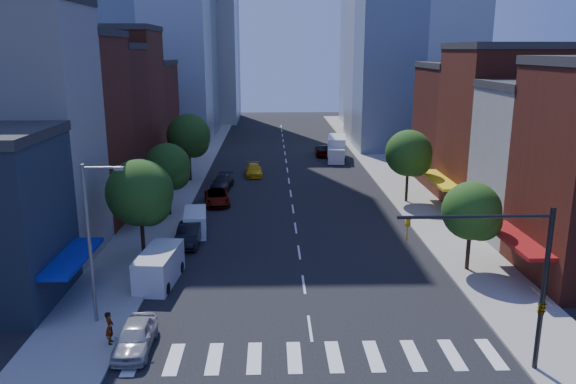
# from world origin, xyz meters

# --- Properties ---
(ground) EXTENTS (220.00, 220.00, 0.00)m
(ground) POSITION_xyz_m (0.00, 0.00, 0.00)
(ground) COLOR black
(ground) RESTS_ON ground
(sidewalk_left) EXTENTS (5.00, 120.00, 0.15)m
(sidewalk_left) POSITION_xyz_m (-12.50, 40.00, 0.07)
(sidewalk_left) COLOR gray
(sidewalk_left) RESTS_ON ground
(sidewalk_right) EXTENTS (5.00, 120.00, 0.15)m
(sidewalk_right) POSITION_xyz_m (12.50, 40.00, 0.07)
(sidewalk_right) COLOR gray
(sidewalk_right) RESTS_ON ground
(crosswalk) EXTENTS (19.00, 3.00, 0.01)m
(crosswalk) POSITION_xyz_m (0.00, -3.00, 0.01)
(crosswalk) COLOR silver
(crosswalk) RESTS_ON ground
(bldg_left_1) EXTENTS (12.00, 8.00, 18.00)m
(bldg_left_1) POSITION_xyz_m (-21.00, 12.00, 9.00)
(bldg_left_1) COLOR silver
(bldg_left_1) RESTS_ON ground
(bldg_left_2) EXTENTS (12.00, 9.00, 16.00)m
(bldg_left_2) POSITION_xyz_m (-21.00, 20.50, 8.00)
(bldg_left_2) COLOR maroon
(bldg_left_2) RESTS_ON ground
(bldg_left_3) EXTENTS (12.00, 8.00, 15.00)m
(bldg_left_3) POSITION_xyz_m (-21.00, 29.00, 7.50)
(bldg_left_3) COLOR #551E15
(bldg_left_3) RESTS_ON ground
(bldg_left_4) EXTENTS (12.00, 9.00, 17.00)m
(bldg_left_4) POSITION_xyz_m (-21.00, 37.50, 8.50)
(bldg_left_4) COLOR maroon
(bldg_left_4) RESTS_ON ground
(bldg_left_5) EXTENTS (12.00, 10.00, 13.00)m
(bldg_left_5) POSITION_xyz_m (-21.00, 47.00, 6.50)
(bldg_left_5) COLOR #551E15
(bldg_left_5) RESTS_ON ground
(bldg_right_1) EXTENTS (12.00, 8.00, 12.00)m
(bldg_right_1) POSITION_xyz_m (21.00, 15.00, 6.00)
(bldg_right_1) COLOR silver
(bldg_right_1) RESTS_ON ground
(bldg_right_2) EXTENTS (12.00, 10.00, 15.00)m
(bldg_right_2) POSITION_xyz_m (21.00, 24.00, 7.50)
(bldg_right_2) COLOR maroon
(bldg_right_2) RESTS_ON ground
(bldg_right_3) EXTENTS (12.00, 10.00, 13.00)m
(bldg_right_3) POSITION_xyz_m (21.00, 34.00, 6.50)
(bldg_right_3) COLOR #551E15
(bldg_right_3) RESTS_ON ground
(traffic_signal) EXTENTS (7.24, 2.24, 8.00)m
(traffic_signal) POSITION_xyz_m (9.94, -4.50, 4.16)
(traffic_signal) COLOR black
(traffic_signal) RESTS_ON sidewalk_right
(streetlight) EXTENTS (2.25, 0.25, 9.00)m
(streetlight) POSITION_xyz_m (-11.81, 1.00, 5.28)
(streetlight) COLOR slate
(streetlight) RESTS_ON sidewalk_left
(tree_left_near) EXTENTS (4.80, 4.80, 7.30)m
(tree_left_near) POSITION_xyz_m (-11.35, 10.92, 4.87)
(tree_left_near) COLOR black
(tree_left_near) RESTS_ON sidewalk_left
(tree_left_mid) EXTENTS (4.20, 4.20, 6.65)m
(tree_left_mid) POSITION_xyz_m (-11.35, 21.92, 4.53)
(tree_left_mid) COLOR black
(tree_left_mid) RESTS_ON sidewalk_left
(tree_left_far) EXTENTS (5.00, 5.00, 7.75)m
(tree_left_far) POSITION_xyz_m (-11.35, 35.92, 5.20)
(tree_left_far) COLOR black
(tree_left_far) RESTS_ON sidewalk_left
(tree_right_near) EXTENTS (4.00, 4.00, 6.20)m
(tree_right_near) POSITION_xyz_m (11.65, 7.92, 4.19)
(tree_right_near) COLOR black
(tree_right_near) RESTS_ON sidewalk_right
(tree_right_far) EXTENTS (4.60, 4.60, 7.20)m
(tree_right_far) POSITION_xyz_m (11.65, 25.92, 4.86)
(tree_right_far) COLOR black
(tree_right_far) RESTS_ON sidewalk_right
(parked_car_front) EXTENTS (1.80, 4.39, 1.49)m
(parked_car_front) POSITION_xyz_m (-9.10, -2.00, 0.75)
(parked_car_front) COLOR #9F9FA3
(parked_car_front) RESTS_ON ground
(parked_car_second) EXTENTS (1.84, 4.97, 1.62)m
(parked_car_second) POSITION_xyz_m (-8.59, 14.21, 0.81)
(parked_car_second) COLOR black
(parked_car_second) RESTS_ON ground
(parked_car_third) EXTENTS (3.03, 5.36, 1.41)m
(parked_car_third) POSITION_xyz_m (-7.50, 25.95, 0.71)
(parked_car_third) COLOR #999999
(parked_car_third) RESTS_ON ground
(parked_car_rear) EXTENTS (2.52, 5.14, 1.44)m
(parked_car_rear) POSITION_xyz_m (-7.50, 32.41, 0.72)
(parked_car_rear) COLOR black
(parked_car_rear) RESTS_ON ground
(cargo_van_near) EXTENTS (2.58, 5.40, 2.22)m
(cargo_van_near) POSITION_xyz_m (-9.51, 6.48, 1.10)
(cargo_van_near) COLOR silver
(cargo_van_near) RESTS_ON ground
(cargo_van_far) EXTENTS (2.26, 4.64, 1.91)m
(cargo_van_far) POSITION_xyz_m (-8.46, 16.83, 0.94)
(cargo_van_far) COLOR white
(cargo_van_far) RESTS_ON ground
(taxi) EXTENTS (2.27, 4.91, 1.39)m
(taxi) POSITION_xyz_m (-4.18, 38.84, 0.69)
(taxi) COLOR #E8B90C
(taxi) RESTS_ON ground
(traffic_car_oncoming) EXTENTS (1.91, 4.76, 1.54)m
(traffic_car_oncoming) POSITION_xyz_m (5.39, 51.85, 0.77)
(traffic_car_oncoming) COLOR black
(traffic_car_oncoming) RESTS_ON ground
(traffic_car_far) EXTENTS (2.18, 4.66, 1.54)m
(traffic_car_far) POSITION_xyz_m (5.39, 51.59, 0.77)
(traffic_car_far) COLOR #999999
(traffic_car_far) RESTS_ON ground
(box_truck) EXTENTS (3.24, 8.16, 3.20)m
(box_truck) POSITION_xyz_m (7.06, 48.72, 1.51)
(box_truck) COLOR silver
(box_truck) RESTS_ON ground
(pedestrian_near) EXTENTS (0.48, 0.68, 1.75)m
(pedestrian_near) POSITION_xyz_m (-10.50, -1.54, 1.03)
(pedestrian_near) COLOR #999999
(pedestrian_near) RESTS_ON sidewalk_left
(pedestrian_far) EXTENTS (0.83, 1.01, 1.93)m
(pedestrian_far) POSITION_xyz_m (-10.50, 6.26, 1.11)
(pedestrian_far) COLOR #999999
(pedestrian_far) RESTS_ON sidewalk_left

